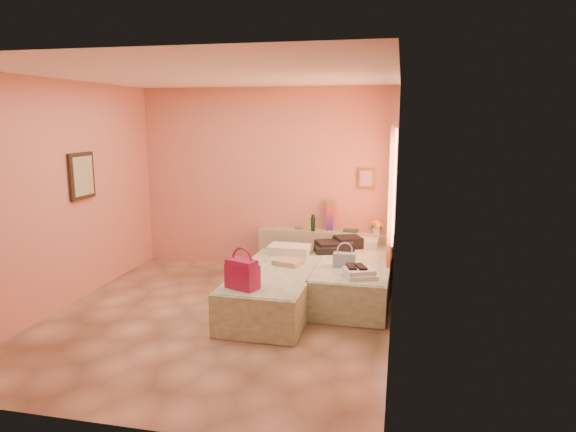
{
  "coord_description": "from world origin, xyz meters",
  "views": [
    {
      "loc": [
        2.04,
        -5.47,
        2.34
      ],
      "look_at": [
        0.66,
        0.85,
        1.1
      ],
      "focal_mm": 32.0,
      "sensor_mm": 36.0,
      "label": 1
    }
  ],
  "objects_px": {
    "magenta_handbag": "(242,274)",
    "flower_vase": "(377,226)",
    "bed_right": "(354,279)",
    "headboard_ledge": "(326,251)",
    "green_book": "(351,231)",
    "blue_handbag": "(344,260)",
    "towel_stack": "(361,273)",
    "water_bottle": "(313,223)",
    "bed_left": "(276,290)"
  },
  "relations": [
    {
      "from": "magenta_handbag",
      "to": "flower_vase",
      "type": "bearing_deg",
      "value": 82.5
    },
    {
      "from": "bed_right",
      "to": "flower_vase",
      "type": "distance_m",
      "value": 1.13
    },
    {
      "from": "headboard_ledge",
      "to": "green_book",
      "type": "distance_m",
      "value": 0.51
    },
    {
      "from": "headboard_ledge",
      "to": "bed_right",
      "type": "height_order",
      "value": "headboard_ledge"
    },
    {
      "from": "flower_vase",
      "to": "blue_handbag",
      "type": "relative_size",
      "value": 0.86
    },
    {
      "from": "green_book",
      "to": "blue_handbag",
      "type": "xyz_separation_m",
      "value": [
        0.05,
        -1.37,
        -0.08
      ]
    },
    {
      "from": "flower_vase",
      "to": "magenta_handbag",
      "type": "bearing_deg",
      "value": -119.56
    },
    {
      "from": "towel_stack",
      "to": "headboard_ledge",
      "type": "bearing_deg",
      "value": 110.66
    },
    {
      "from": "bed_right",
      "to": "water_bottle",
      "type": "xyz_separation_m",
      "value": [
        -0.71,
        0.97,
        0.52
      ]
    },
    {
      "from": "water_bottle",
      "to": "flower_vase",
      "type": "xyz_separation_m",
      "value": [
        0.95,
        0.0,
        -0.0
      ]
    },
    {
      "from": "water_bottle",
      "to": "magenta_handbag",
      "type": "xyz_separation_m",
      "value": [
        -0.38,
        -2.35,
        -0.11
      ]
    },
    {
      "from": "headboard_ledge",
      "to": "green_book",
      "type": "xyz_separation_m",
      "value": [
        0.38,
        -0.0,
        0.34
      ]
    },
    {
      "from": "green_book",
      "to": "flower_vase",
      "type": "relative_size",
      "value": 0.84
    },
    {
      "from": "towel_stack",
      "to": "magenta_handbag",
      "type": "bearing_deg",
      "value": -151.81
    },
    {
      "from": "bed_right",
      "to": "flower_vase",
      "type": "xyz_separation_m",
      "value": [
        0.24,
        0.98,
        0.52
      ]
    },
    {
      "from": "bed_left",
      "to": "green_book",
      "type": "bearing_deg",
      "value": 67.23
    },
    {
      "from": "flower_vase",
      "to": "magenta_handbag",
      "type": "height_order",
      "value": "flower_vase"
    },
    {
      "from": "towel_stack",
      "to": "water_bottle",
      "type": "bearing_deg",
      "value": 116.79
    },
    {
      "from": "bed_left",
      "to": "water_bottle",
      "type": "height_order",
      "value": "water_bottle"
    },
    {
      "from": "bed_left",
      "to": "flower_vase",
      "type": "xyz_separation_m",
      "value": [
        1.14,
        1.63,
        0.52
      ]
    },
    {
      "from": "green_book",
      "to": "bed_right",
      "type": "bearing_deg",
      "value": -69.39
    },
    {
      "from": "water_bottle",
      "to": "green_book",
      "type": "xyz_separation_m",
      "value": [
        0.56,
        0.08,
        -0.11
      ]
    },
    {
      "from": "bed_left",
      "to": "blue_handbag",
      "type": "bearing_deg",
      "value": 23.23
    },
    {
      "from": "bed_right",
      "to": "flower_vase",
      "type": "bearing_deg",
      "value": 77.47
    },
    {
      "from": "bed_right",
      "to": "green_book",
      "type": "relative_size",
      "value": 9.97
    },
    {
      "from": "magenta_handbag",
      "to": "towel_stack",
      "type": "relative_size",
      "value": 1.01
    },
    {
      "from": "green_book",
      "to": "headboard_ledge",
      "type": "bearing_deg",
      "value": -167.4
    },
    {
      "from": "water_bottle",
      "to": "flower_vase",
      "type": "height_order",
      "value": "water_bottle"
    },
    {
      "from": "towel_stack",
      "to": "green_book",
      "type": "bearing_deg",
      "value": 99.23
    },
    {
      "from": "green_book",
      "to": "magenta_handbag",
      "type": "relative_size",
      "value": 0.57
    },
    {
      "from": "towel_stack",
      "to": "bed_right",
      "type": "bearing_deg",
      "value": 101.06
    },
    {
      "from": "water_bottle",
      "to": "towel_stack",
      "type": "relative_size",
      "value": 0.7
    },
    {
      "from": "headboard_ledge",
      "to": "bed_left",
      "type": "relative_size",
      "value": 1.02
    },
    {
      "from": "magenta_handbag",
      "to": "blue_handbag",
      "type": "xyz_separation_m",
      "value": [
        1.0,
        1.05,
        -0.08
      ]
    },
    {
      "from": "bed_right",
      "to": "headboard_ledge",
      "type": "bearing_deg",
      "value": 117.69
    },
    {
      "from": "flower_vase",
      "to": "bed_left",
      "type": "bearing_deg",
      "value": -124.95
    },
    {
      "from": "magenta_handbag",
      "to": "bed_right",
      "type": "bearing_deg",
      "value": 73.47
    },
    {
      "from": "water_bottle",
      "to": "magenta_handbag",
      "type": "height_order",
      "value": "water_bottle"
    },
    {
      "from": "bed_left",
      "to": "bed_right",
      "type": "bearing_deg",
      "value": 36.96
    },
    {
      "from": "bed_left",
      "to": "magenta_handbag",
      "type": "xyz_separation_m",
      "value": [
        -0.2,
        -0.72,
        0.42
      ]
    },
    {
      "from": "water_bottle",
      "to": "green_book",
      "type": "height_order",
      "value": "water_bottle"
    },
    {
      "from": "blue_handbag",
      "to": "bed_right",
      "type": "bearing_deg",
      "value": 75.9
    },
    {
      "from": "bed_right",
      "to": "towel_stack",
      "type": "height_order",
      "value": "towel_stack"
    },
    {
      "from": "blue_handbag",
      "to": "magenta_handbag",
      "type": "bearing_deg",
      "value": -131.74
    },
    {
      "from": "bed_left",
      "to": "magenta_handbag",
      "type": "height_order",
      "value": "magenta_handbag"
    },
    {
      "from": "bed_left",
      "to": "blue_handbag",
      "type": "relative_size",
      "value": 7.16
    },
    {
      "from": "headboard_ledge",
      "to": "flower_vase",
      "type": "relative_size",
      "value": 8.57
    },
    {
      "from": "green_book",
      "to": "flower_vase",
      "type": "height_order",
      "value": "flower_vase"
    },
    {
      "from": "green_book",
      "to": "flower_vase",
      "type": "bearing_deg",
      "value": 2.04
    },
    {
      "from": "green_book",
      "to": "magenta_handbag",
      "type": "bearing_deg",
      "value": -98.76
    }
  ]
}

